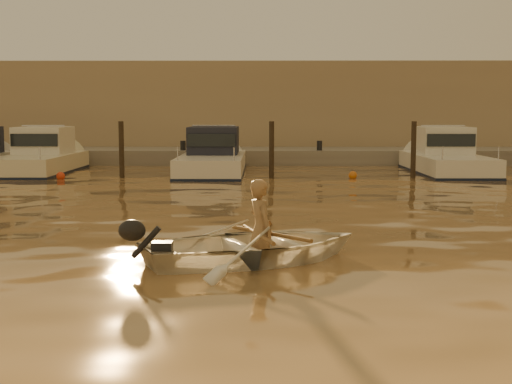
{
  "coord_description": "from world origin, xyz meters",
  "views": [
    {
      "loc": [
        -0.59,
        -11.3,
        2.3
      ],
      "look_at": [
        -0.68,
        2.61,
        0.75
      ],
      "focal_mm": 50.0,
      "sensor_mm": 36.0,
      "label": 1
    }
  ],
  "objects_px": {
    "person": "(261,230)",
    "moored_boat_2": "(213,157)",
    "moored_boat_1": "(39,156)",
    "moored_boat_4": "(446,157)",
    "waterfront_building": "(272,111)",
    "dinghy": "(255,246)"
  },
  "relations": [
    {
      "from": "dinghy",
      "to": "moored_boat_4",
      "type": "distance_m",
      "value": 17.91
    },
    {
      "from": "moored_boat_1",
      "to": "waterfront_building",
      "type": "relative_size",
      "value": 0.15
    },
    {
      "from": "dinghy",
      "to": "moored_boat_2",
      "type": "distance_m",
      "value": 16.48
    },
    {
      "from": "person",
      "to": "waterfront_building",
      "type": "height_order",
      "value": "waterfront_building"
    },
    {
      "from": "moored_boat_1",
      "to": "moored_boat_2",
      "type": "xyz_separation_m",
      "value": [
        6.67,
        0.0,
        0.0
      ]
    },
    {
      "from": "moored_boat_1",
      "to": "moored_boat_2",
      "type": "bearing_deg",
      "value": 0.0
    },
    {
      "from": "dinghy",
      "to": "waterfront_building",
      "type": "height_order",
      "value": "waterfront_building"
    },
    {
      "from": "person",
      "to": "moored_boat_2",
      "type": "relative_size",
      "value": 0.2
    },
    {
      "from": "waterfront_building",
      "to": "moored_boat_1",
      "type": "bearing_deg",
      "value": -129.59
    },
    {
      "from": "moored_boat_1",
      "to": "moored_boat_4",
      "type": "bearing_deg",
      "value": 0.0
    },
    {
      "from": "person",
      "to": "waterfront_building",
      "type": "bearing_deg",
      "value": -23.95
    },
    {
      "from": "dinghy",
      "to": "person",
      "type": "bearing_deg",
      "value": -90.0
    },
    {
      "from": "dinghy",
      "to": "waterfront_building",
      "type": "distance_m",
      "value": 27.48
    },
    {
      "from": "dinghy",
      "to": "moored_boat_4",
      "type": "height_order",
      "value": "moored_boat_4"
    },
    {
      "from": "dinghy",
      "to": "waterfront_building",
      "type": "xyz_separation_m",
      "value": [
        0.68,
        27.39,
        2.16
      ]
    },
    {
      "from": "moored_boat_4",
      "to": "waterfront_building",
      "type": "distance_m",
      "value": 12.92
    },
    {
      "from": "dinghy",
      "to": "moored_boat_4",
      "type": "xyz_separation_m",
      "value": [
        7.22,
        16.39,
        0.38
      ]
    },
    {
      "from": "person",
      "to": "waterfront_building",
      "type": "relative_size",
      "value": 0.03
    },
    {
      "from": "moored_boat_4",
      "to": "person",
      "type": "bearing_deg",
      "value": -113.56
    },
    {
      "from": "moored_boat_2",
      "to": "moored_boat_4",
      "type": "distance_m",
      "value": 8.97
    },
    {
      "from": "moored_boat_2",
      "to": "waterfront_building",
      "type": "relative_size",
      "value": 0.17
    },
    {
      "from": "moored_boat_2",
      "to": "dinghy",
      "type": "bearing_deg",
      "value": -83.9
    }
  ]
}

